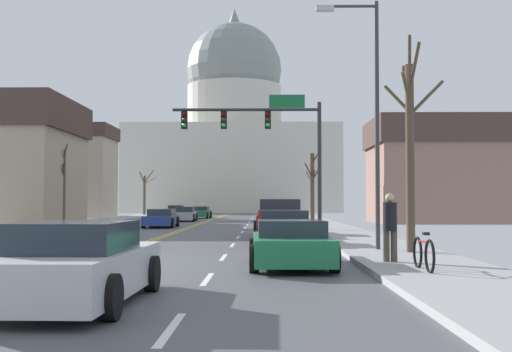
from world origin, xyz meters
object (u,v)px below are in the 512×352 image
sedan_oncoming_00 (161,219)px  sedan_oncoming_01 (184,214)px  signal_gantry (267,132)px  sedan_near_01 (284,229)px  pickup_truck_near_00 (280,220)px  sedan_near_02 (291,245)px  sedan_near_03 (79,265)px  bicycle_parked (424,254)px  pedestrian_00 (390,224)px  street_lamp_right (369,103)px  sedan_oncoming_02 (200,213)px  sedan_oncoming_03 (176,211)px

sedan_oncoming_00 → sedan_oncoming_01: (-0.11, 12.51, 0.01)m
signal_gantry → sedan_near_01: size_ratio=1.73×
pickup_truck_near_00 → sedan_near_02: pickup_truck_near_00 is taller
sedan_near_03 → bicycle_parked: size_ratio=2.61×
pickup_truck_near_00 → pedestrian_00: (2.36, -13.50, 0.30)m
sedan_near_01 → sedan_oncoming_00: bearing=113.0°
street_lamp_right → sedan_near_01: street_lamp_right is taller
street_lamp_right → sedan_near_01: bearing=127.7°
sedan_near_03 → sedan_oncoming_02: bearing=93.7°
street_lamp_right → pedestrian_00: bearing=-92.7°
sedan_near_02 → sedan_oncoming_00: 25.35m
sedan_near_01 → sedan_near_03: 13.65m
sedan_oncoming_00 → sedan_oncoming_01: sedan_oncoming_01 is taller
sedan_near_01 → sedan_oncoming_00: size_ratio=1.01×
sedan_oncoming_03 → pedestrian_00: bearing=-77.0°
sedan_near_01 → sedan_oncoming_03: size_ratio=0.98×
bicycle_parked → sedan_oncoming_01: bearing=104.5°
sedan_near_02 → sedan_oncoming_01: size_ratio=1.01×
sedan_near_03 → sedan_oncoming_02: sedan_near_03 is taller
sedan_near_03 → sedan_oncoming_02: 52.58m
street_lamp_right → sedan_oncoming_01: bearing=106.8°
sedan_near_02 → sedan_oncoming_02: size_ratio=0.99×
street_lamp_right → sedan_near_03: 12.33m
sedan_near_01 → sedan_oncoming_02: 39.93m
signal_gantry → sedan_near_01: 11.64m
signal_gantry → sedan_near_02: size_ratio=1.80×
pickup_truck_near_00 → signal_gantry: bearing=97.0°
sedan_near_03 → sedan_near_02: bearing=58.4°
sedan_oncoming_02 → pedestrian_00: size_ratio=2.66×
sedan_oncoming_02 → sedan_near_01: bearing=-79.9°
sedan_near_03 → bicycle_parked: (6.34, 3.82, -0.12)m
street_lamp_right → sedan_near_02: size_ratio=1.76×
pedestrian_00 → signal_gantry: bearing=99.2°
sedan_near_03 → signal_gantry: bearing=82.7°
sedan_oncoming_03 → bicycle_parked: sedan_oncoming_03 is taller
signal_gantry → sedan_near_02: 18.63m
sedan_near_02 → bicycle_parked: 3.41m
sedan_oncoming_03 → bicycle_parked: 60.61m
street_lamp_right → pickup_truck_near_00: street_lamp_right is taller
sedan_near_02 → sedan_oncoming_03: (-10.76, 57.11, 0.02)m
pedestrian_00 → sedan_near_01: bearing=107.5°
street_lamp_right → pickup_truck_near_00: 10.45m
sedan_oncoming_01 → sedan_oncoming_02: sedan_oncoming_01 is taller
pickup_truck_near_00 → bicycle_parked: bearing=-80.0°
signal_gantry → sedan_oncoming_00: (-6.63, 6.32, -4.76)m
bicycle_parked → signal_gantry: bearing=99.3°
street_lamp_right → sedan_oncoming_00: 22.87m
street_lamp_right → sedan_near_03: street_lamp_right is taller
pedestrian_00 → sedan_oncoming_01: bearing=104.7°
street_lamp_right → sedan_oncoming_02: street_lamp_right is taller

